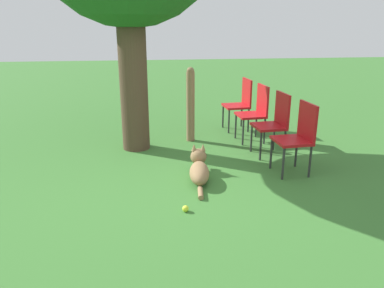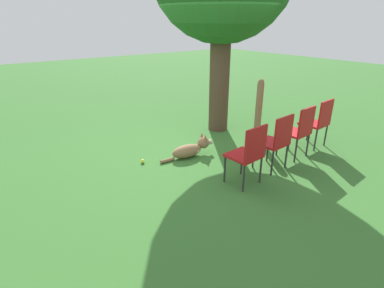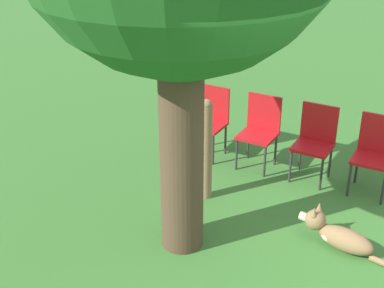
% 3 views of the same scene
% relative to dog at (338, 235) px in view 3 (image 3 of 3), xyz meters
% --- Properties ---
extents(ground_plane, '(30.00, 30.00, 0.00)m').
position_rel_dog_xyz_m(ground_plane, '(-0.52, 0.30, -0.13)').
color(ground_plane, '#38702D').
extents(dog, '(0.31, 1.02, 0.38)m').
position_rel_dog_xyz_m(dog, '(0.00, 0.00, 0.00)').
color(dog, olive).
rests_on(dog, ground_plane).
extents(fence_post, '(0.13, 0.13, 1.20)m').
position_rel_dog_xyz_m(fence_post, '(0.09, 1.59, 0.47)').
color(fence_post, '#846647').
rests_on(fence_post, ground_plane).
extents(red_chair_0, '(0.45, 0.47, 0.92)m').
position_rel_dog_xyz_m(red_chair_0, '(1.28, 0.05, 0.39)').
color(red_chair_0, '#B21419').
rests_on(red_chair_0, ground_plane).
extents(red_chair_1, '(0.45, 0.47, 0.92)m').
position_rel_dog_xyz_m(red_chair_1, '(1.21, 0.75, 0.39)').
color(red_chair_1, '#B21419').
rests_on(red_chair_1, ground_plane).
extents(red_chair_2, '(0.45, 0.47, 0.92)m').
position_rel_dog_xyz_m(red_chair_2, '(1.14, 1.44, 0.39)').
color(red_chair_2, '#B21419').
rests_on(red_chair_2, ground_plane).
extents(red_chair_3, '(0.45, 0.47, 0.92)m').
position_rel_dog_xyz_m(red_chair_3, '(1.07, 2.14, 0.39)').
color(red_chair_3, '#B21419').
rests_on(red_chair_3, ground_plane).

